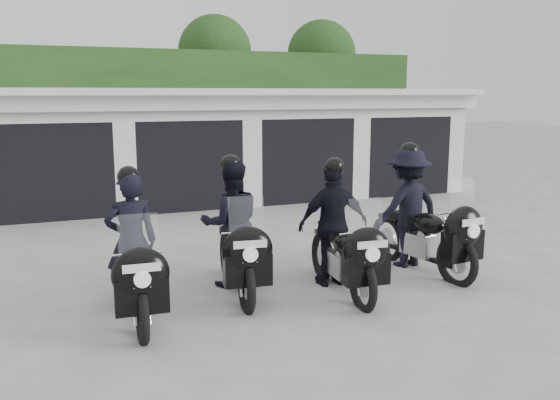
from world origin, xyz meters
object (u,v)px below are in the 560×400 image
object	(u,v)px
police_bike_c	(338,233)
police_bike_d	(415,214)
police_bike_b	(234,232)
police_bike_a	(134,258)

from	to	relation	value
police_bike_c	police_bike_d	world-z (taller)	police_bike_d
police_bike_c	police_bike_b	bearing A→B (deg)	164.59
police_bike_b	police_bike_c	distance (m)	1.52
police_bike_a	police_bike_c	distance (m)	2.94
police_bike_d	police_bike_b	bearing A→B (deg)	171.30
police_bike_a	police_bike_d	world-z (taller)	police_bike_d
police_bike_a	police_bike_d	xyz separation A→B (m)	(4.57, 0.55, 0.12)
police_bike_b	police_bike_d	xyz separation A→B (m)	(3.06, -0.05, 0.05)
police_bike_b	police_bike_c	xyz separation A→B (m)	(1.43, -0.52, -0.02)
police_bike_a	police_bike_c	size ratio (longest dim) A/B	1.00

